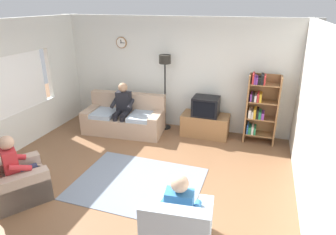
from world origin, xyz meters
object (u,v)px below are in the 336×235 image
at_px(couch, 124,119).
at_px(armchair_near_window, 15,183).
at_px(tv_stand, 205,125).
at_px(floor_lamp, 165,72).
at_px(person_on_couch, 122,106).
at_px(tv, 206,106).
at_px(armchair_near_bookshelf, 179,232).
at_px(person_in_left_armchair, 18,164).
at_px(person_in_right_armchair, 180,207).
at_px(bookshelf, 260,107).

height_order(couch, armchair_near_window, same).
distance_m(tv_stand, floor_lamp, 1.59).
bearing_deg(person_on_couch, tv, 14.30).
xyz_separation_m(couch, armchair_near_bookshelf, (2.32, -3.14, -0.02)).
xyz_separation_m(armchair_near_window, person_in_left_armchair, (0.05, 0.07, 0.32)).
distance_m(couch, person_in_right_armchair, 3.84).
xyz_separation_m(bookshelf, armchair_near_window, (-3.60, -3.42, -0.53)).
bearing_deg(tv, person_in_left_armchair, -125.87).
height_order(tv, armchair_near_bookshelf, tv).
bearing_deg(armchair_near_window, person_in_right_armchair, -1.99).
bearing_deg(floor_lamp, person_on_couch, -144.76).
xyz_separation_m(person_on_couch, person_in_right_armchair, (2.29, -2.94, -0.09)).
bearing_deg(person_in_right_armchair, person_in_left_armchair, 176.45).
height_order(tv_stand, floor_lamp, floor_lamp).
distance_m(person_in_left_armchair, person_in_right_armchair, 2.74).
distance_m(floor_lamp, person_in_right_armchair, 3.92).
bearing_deg(couch, tv_stand, 11.73).
distance_m(couch, tv, 2.01).
height_order(couch, tv_stand, couch).
xyz_separation_m(floor_lamp, person_in_left_armchair, (-1.31, -3.38, -0.85)).
bearing_deg(armchair_near_window, bookshelf, 43.59).
xyz_separation_m(tv_stand, person_in_right_armchair, (0.38, -3.45, 0.34)).
bearing_deg(bookshelf, person_in_right_armchair, -102.95).
distance_m(armchair_near_bookshelf, person_in_right_armchair, 0.33).
xyz_separation_m(couch, person_in_left_armchair, (-0.43, -2.88, 0.29)).
bearing_deg(couch, floor_lamp, 29.43).
xyz_separation_m(couch, bookshelf, (3.12, 0.47, 0.51)).
height_order(floor_lamp, person_in_right_armchair, floor_lamp).
bearing_deg(person_on_couch, bookshelf, 10.60).
relative_size(bookshelf, person_in_left_armchair, 1.42).
distance_m(bookshelf, person_in_left_armchair, 4.88).
xyz_separation_m(armchair_near_window, person_on_couch, (0.50, 2.84, 0.41)).
relative_size(floor_lamp, armchair_near_bookshelf, 1.92).
bearing_deg(bookshelf, floor_lamp, 179.22).
bearing_deg(tv, person_in_right_armchair, -83.69).
relative_size(tv, floor_lamp, 0.32).
distance_m(tv, bookshelf, 1.19).
distance_m(tv_stand, person_in_left_armchair, 4.05).
bearing_deg(person_in_left_armchair, person_on_couch, 80.80).
xyz_separation_m(tv, person_on_couch, (-1.91, -0.49, -0.04)).
bearing_deg(tv, bookshelf, 4.49).
relative_size(couch, tv_stand, 1.79).
distance_m(bookshelf, person_on_couch, 3.15).
height_order(couch, person_in_right_armchair, person_in_right_armchair).
bearing_deg(person_in_left_armchair, armchair_near_window, -125.68).
distance_m(tv, floor_lamp, 1.27).
xyz_separation_m(armchair_near_window, person_in_right_armchair, (2.79, -0.10, 0.32)).
height_order(person_on_couch, person_in_right_armchair, person_on_couch).
relative_size(couch, bookshelf, 1.24).
xyz_separation_m(floor_lamp, armchair_near_window, (-1.36, -3.45, -1.16)).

